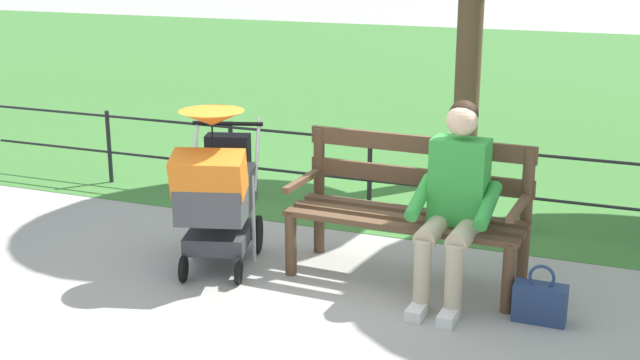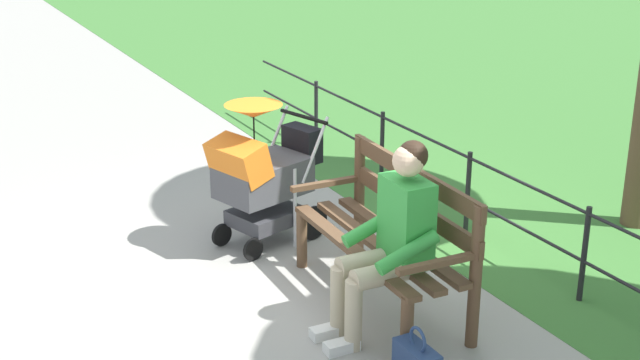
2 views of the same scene
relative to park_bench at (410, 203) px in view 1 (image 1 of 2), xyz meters
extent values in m
plane|color=#9E9B93|center=(0.68, 0.12, -0.53)|extent=(60.00, 60.00, 0.00)
cube|color=#3D7533|center=(0.68, -8.68, -0.52)|extent=(40.00, 16.00, 0.01)
cube|color=brown|center=(0.00, -0.06, -0.08)|extent=(1.60, 0.16, 0.04)
cube|color=brown|center=(0.00, 0.12, -0.08)|extent=(1.60, 0.16, 0.04)
cube|color=brown|center=(0.01, 0.29, -0.08)|extent=(1.60, 0.16, 0.04)
cube|color=brown|center=(-0.01, -0.16, 0.14)|extent=(1.60, 0.09, 0.12)
cube|color=brown|center=(-0.01, -0.16, 0.37)|extent=(1.60, 0.09, 0.12)
cylinder|color=brown|center=(-0.74, 0.34, -0.30)|extent=(0.08, 0.08, 0.45)
cylinder|color=brown|center=(-0.76, -0.14, -0.05)|extent=(0.08, 0.08, 0.95)
cube|color=brown|center=(-0.75, 0.14, 0.10)|extent=(0.07, 0.56, 0.04)
cylinder|color=brown|center=(0.76, 0.29, -0.30)|extent=(0.08, 0.08, 0.45)
cylinder|color=brown|center=(0.74, -0.19, -0.05)|extent=(0.08, 0.08, 0.95)
cube|color=brown|center=(0.75, 0.09, 0.10)|extent=(0.07, 0.56, 0.04)
cylinder|color=tan|center=(-0.45, 0.34, -0.06)|extent=(0.15, 0.40, 0.14)
cylinder|color=tan|center=(-0.25, 0.33, -0.06)|extent=(0.15, 0.40, 0.14)
cylinder|color=tan|center=(-0.44, 0.54, -0.29)|extent=(0.11, 0.11, 0.47)
cylinder|color=tan|center=(-0.24, 0.53, -0.29)|extent=(0.11, 0.11, 0.47)
cube|color=silver|center=(-0.44, 0.62, -0.49)|extent=(0.11, 0.22, 0.07)
cube|color=silver|center=(-0.24, 0.61, -0.49)|extent=(0.11, 0.22, 0.07)
cube|color=green|center=(-0.35, 0.12, 0.22)|extent=(0.37, 0.23, 0.56)
cylinder|color=green|center=(-0.57, 0.24, 0.12)|extent=(0.11, 0.43, 0.23)
cylinder|color=green|center=(-0.13, 0.23, 0.12)|extent=(0.11, 0.43, 0.23)
sphere|color=beige|center=(-0.35, 0.12, 0.62)|extent=(0.20, 0.20, 0.20)
sphere|color=black|center=(-0.36, 0.09, 0.65)|extent=(0.19, 0.19, 0.19)
cylinder|color=black|center=(1.16, -0.02, -0.39)|extent=(0.11, 0.28, 0.28)
cylinder|color=black|center=(1.60, 0.11, -0.39)|extent=(0.11, 0.28, 0.28)
cylinder|color=black|center=(1.03, 0.57, -0.44)|extent=(0.08, 0.18, 0.18)
cylinder|color=black|center=(1.39, 0.68, -0.44)|extent=(0.08, 0.18, 0.18)
cube|color=#38383D|center=(1.30, 0.33, -0.31)|extent=(0.55, 0.62, 0.12)
cylinder|color=silver|center=(1.10, 0.17, -0.20)|extent=(0.03, 0.03, 0.65)
cylinder|color=silver|center=(1.54, 0.30, -0.20)|extent=(0.03, 0.03, 0.65)
cube|color=#47474C|center=(1.29, 0.35, 0.02)|extent=(0.64, 0.78, 0.28)
cube|color=orange|center=(1.22, 0.58, 0.22)|extent=(0.55, 0.43, 0.33)
cylinder|color=black|center=(1.42, -0.07, 0.42)|extent=(0.51, 0.18, 0.03)
cylinder|color=silver|center=(1.17, -0.04, 0.22)|extent=(0.11, 0.29, 0.49)
cylinder|color=silver|center=(1.61, 0.09, 0.22)|extent=(0.11, 0.29, 0.49)
cone|color=orange|center=(1.27, 0.43, 0.57)|extent=(0.55, 0.55, 0.10)
cylinder|color=black|center=(1.27, 0.43, 0.39)|extent=(0.01, 0.01, 0.30)
cube|color=black|center=(1.41, -0.05, 0.20)|extent=(0.35, 0.25, 0.28)
cube|color=navy|center=(-0.95, 0.41, -0.41)|extent=(0.32, 0.14, 0.24)
torus|color=navy|center=(-0.95, 0.41, -0.24)|extent=(0.16, 0.02, 0.16)
cylinder|color=black|center=(-0.63, -1.16, -0.18)|extent=(0.04, 0.04, 0.70)
cylinder|color=black|center=(0.68, -1.16, -0.18)|extent=(0.04, 0.04, 0.70)
cylinder|color=black|center=(1.98, -1.16, -0.18)|extent=(0.04, 0.04, 0.70)
cylinder|color=black|center=(3.29, -1.16, -0.18)|extent=(0.04, 0.04, 0.70)
cylinder|color=black|center=(0.68, -1.16, 0.12)|extent=(7.83, 0.02, 0.02)
cylinder|color=black|center=(0.68, -1.16, -0.23)|extent=(7.83, 0.02, 0.02)
cylinder|color=brown|center=(0.18, -2.54, 0.87)|extent=(0.24, 0.24, 2.80)
camera|label=1|loc=(-1.44, 5.23, 1.73)|focal=46.82mm
camera|label=2|loc=(-4.63, 3.00, 2.40)|focal=49.90mm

